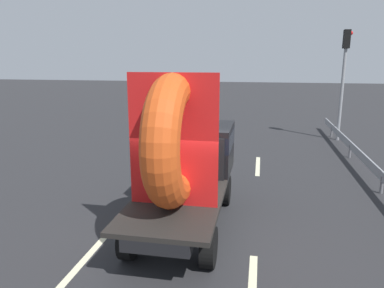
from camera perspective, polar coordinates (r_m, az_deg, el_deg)
name	(u,v)px	position (r m, az deg, el deg)	size (l,w,h in m)	color
ground_plane	(183,230)	(9.22, -1.41, -13.39)	(120.00, 120.00, 0.00)	#28282B
flatbed_truck	(186,155)	(9.01, -0.88, -1.73)	(2.02, 5.33, 3.87)	black
distant_sedan	(191,106)	(27.82, -0.24, 6.05)	(1.62, 3.78, 1.23)	black
traffic_light	(344,69)	(20.05, 22.76, 10.78)	(0.42, 0.36, 5.54)	gray
guardrail	(364,159)	(14.83, 25.42, -2.14)	(0.10, 17.32, 0.71)	gray
lane_dash_left_near	(84,260)	(8.32, -16.59, -17.10)	(2.64, 0.16, 0.01)	beige
lane_dash_left_far	(171,162)	(14.95, -3.26, -2.83)	(2.44, 0.16, 0.01)	beige
lane_dash_right_far	(258,166)	(14.63, 10.30, -3.39)	(2.63, 0.16, 0.01)	beige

